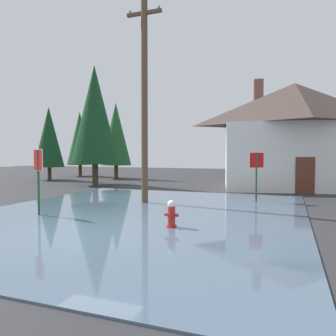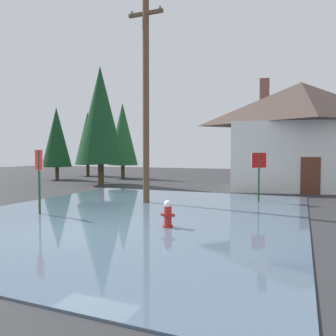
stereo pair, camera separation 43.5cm
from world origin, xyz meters
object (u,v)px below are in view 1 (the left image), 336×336
fire_hydrant (171,215)px  pine_tree_mid_left (116,134)px  stop_sign_far (256,167)px  house (294,134)px  pine_tree_short_left (80,138)px  utility_pole (144,98)px  stop_sign_near (38,168)px  pine_tree_far_center (49,137)px  pine_tree_tall_left (95,115)px

fire_hydrant → pine_tree_mid_left: (-11.07, 16.43, 3.49)m
stop_sign_far → house: size_ratio=0.22×
pine_tree_short_left → utility_pole: bearing=-46.5°
stop_sign_near → fire_hydrant: size_ratio=2.81×
pine_tree_mid_left → pine_tree_far_center: size_ratio=1.09×
pine_tree_tall_left → pine_tree_mid_left: 5.97m
stop_sign_near → pine_tree_mid_left: pine_tree_mid_left is taller
stop_sign_near → pine_tree_far_center: (-10.53, 12.99, 1.89)m
stop_sign_far → house: bearing=76.8°
house → pine_tree_tall_left: bearing=-169.3°
pine_tree_short_left → pine_tree_far_center: pine_tree_short_left is taller
stop_sign_far → pine_tree_tall_left: (-11.33, 4.48, 3.28)m
utility_pole → pine_tree_tall_left: bearing=135.7°
utility_pole → stop_sign_far: size_ratio=3.91×
stop_sign_near → pine_tree_short_left: size_ratio=0.37×
house → pine_tree_tall_left: (-12.95, -2.44, 1.46)m
utility_pole → stop_sign_far: 5.82m
fire_hydrant → pine_tree_far_center: 20.61m
fire_hydrant → pine_tree_short_left: bearing=131.5°
fire_hydrant → pine_tree_far_center: pine_tree_far_center is taller
pine_tree_mid_left → pine_tree_short_left: bearing=161.8°
fire_hydrant → pine_tree_tall_left: bearing=131.5°
utility_pole → pine_tree_far_center: 15.72m
pine_tree_mid_left → pine_tree_short_left: (-4.87, 1.60, -0.22)m
house → pine_tree_tall_left: pine_tree_tall_left is taller
pine_tree_mid_left → pine_tree_short_left: pine_tree_mid_left is taller
utility_pole → pine_tree_mid_left: size_ratio=1.33×
fire_hydrant → house: 13.95m
fire_hydrant → pine_tree_mid_left: bearing=124.0°
house → pine_tree_far_center: size_ratio=1.67×
stop_sign_far → pine_tree_tall_left: size_ratio=0.27×
pine_tree_tall_left → pine_tree_far_center: pine_tree_tall_left is taller
stop_sign_near → stop_sign_far: size_ratio=1.04×
utility_pole → pine_tree_far_center: size_ratio=1.45×
stop_sign_near → pine_tree_short_left: bearing=121.5°
stop_sign_near → utility_pole: size_ratio=0.27×
pine_tree_tall_left → utility_pole: bearing=-44.3°
pine_tree_mid_left → pine_tree_far_center: bearing=-143.9°
stop_sign_far → pine_tree_far_center: pine_tree_far_center is taller
fire_hydrant → pine_tree_tall_left: 15.04m
house → fire_hydrant: bearing=-104.6°
pine_tree_tall_left → stop_sign_near: bearing=-66.8°
utility_pole → pine_tree_tall_left: size_ratio=1.06×
pine_tree_short_left → stop_sign_far: bearing=-33.6°
stop_sign_near → pine_tree_tall_left: size_ratio=0.28×
fire_hydrant → pine_tree_short_left: 24.29m
utility_pole → house: bearing=55.8°
stop_sign_far → pine_tree_mid_left: bearing=141.7°
fire_hydrant → house: (3.43, 13.19, 3.01)m
fire_hydrant → stop_sign_far: (1.80, 6.26, 1.19)m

